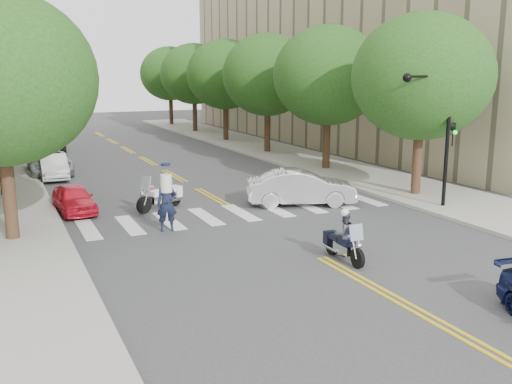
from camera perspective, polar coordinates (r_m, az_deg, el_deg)
ground at (r=18.30m, az=6.58°, el=-6.57°), size 140.00×140.00×0.00m
sidewalk_right at (r=41.61m, az=2.00°, el=4.06°), size 5.00×60.00×0.15m
building_right at (r=54.07m, az=16.56°, el=17.02°), size 26.00×44.00×22.00m
tree_r_0 at (r=27.44m, az=16.26°, el=11.00°), size 6.40×6.40×8.45m
tree_r_1 at (r=33.90m, az=7.23°, el=11.47°), size 6.40×6.40×8.45m
tree_r_2 at (r=40.91m, az=1.17°, el=11.63°), size 6.40×6.40×8.45m
tree_r_3 at (r=48.22m, az=-3.09°, el=11.66°), size 6.40×6.40×8.45m
tree_r_4 at (r=55.73m, az=-6.22°, el=11.65°), size 6.40×6.40×8.45m
tree_r_5 at (r=63.36m, az=-8.60°, el=11.62°), size 6.40×6.40×8.45m
traffic_signal_pole at (r=24.94m, az=17.90°, el=6.62°), size 2.82×0.42×6.00m
motorcycle_police at (r=17.98m, az=8.72°, el=-4.49°), size 0.70×2.06×1.67m
motorcycle_parked at (r=24.77m, az=-9.29°, el=-0.42°), size 2.27×1.38×1.58m
officer_standing at (r=21.19m, az=-8.91°, el=-1.20°), size 0.82×0.62×2.04m
convertible at (r=25.19m, az=4.53°, el=0.46°), size 5.04×3.20×1.57m
parked_car_a at (r=24.98m, az=-17.75°, el=-0.64°), size 1.63×3.54×1.18m
parked_car_b at (r=33.29m, az=-19.58°, el=2.39°), size 1.50×4.01×1.31m
parked_car_c at (r=34.76m, az=-19.93°, el=2.80°), size 2.29×4.95×1.38m
parked_car_d at (r=43.75m, az=-19.58°, el=4.44°), size 1.96×4.18×1.18m
parked_car_e at (r=47.82m, az=-20.07°, el=5.05°), size 1.50×3.73×1.27m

